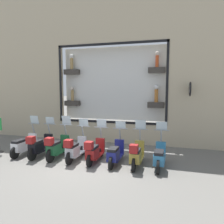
% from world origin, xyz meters
% --- Properties ---
extents(ground_plane, '(120.00, 120.00, 0.00)m').
position_xyz_m(ground_plane, '(0.00, 0.00, 0.00)').
color(ground_plane, '#66635E').
extents(building_facade, '(1.25, 36.00, 9.88)m').
position_xyz_m(building_facade, '(3.60, -0.00, 5.05)').
color(building_facade, tan).
rests_on(building_facade, ground_plane).
extents(scooter_teal_0, '(1.80, 0.61, 1.59)m').
position_xyz_m(scooter_teal_0, '(0.30, -2.79, 0.43)').
color(scooter_teal_0, black).
rests_on(scooter_teal_0, ground_plane).
extents(scooter_olive_1, '(1.80, 0.60, 1.63)m').
position_xyz_m(scooter_olive_1, '(0.23, -1.96, 0.47)').
color(scooter_olive_1, black).
rests_on(scooter_olive_1, ground_plane).
extents(scooter_navy_2, '(1.79, 0.60, 1.53)m').
position_xyz_m(scooter_navy_2, '(0.29, -1.14, 0.42)').
color(scooter_navy_2, black).
rests_on(scooter_navy_2, ground_plane).
extents(scooter_red_3, '(1.79, 0.60, 1.59)m').
position_xyz_m(scooter_red_3, '(0.23, -0.31, 0.46)').
color(scooter_red_3, black).
rests_on(scooter_red_3, ground_plane).
extents(scooter_silver_4, '(1.80, 0.60, 1.58)m').
position_xyz_m(scooter_silver_4, '(0.23, 0.52, 0.47)').
color(scooter_silver_4, black).
rests_on(scooter_silver_4, ground_plane).
extents(scooter_green_5, '(1.81, 0.60, 1.67)m').
position_xyz_m(scooter_green_5, '(0.24, 1.34, 0.49)').
color(scooter_green_5, black).
rests_on(scooter_green_5, ground_plane).
extents(scooter_black_6, '(1.81, 0.61, 1.59)m').
position_xyz_m(scooter_black_6, '(0.24, 2.17, 0.48)').
color(scooter_black_6, black).
rests_on(scooter_black_6, ground_plane).
extents(scooter_white_7, '(1.80, 0.61, 1.62)m').
position_xyz_m(scooter_white_7, '(0.30, 2.99, 0.43)').
color(scooter_white_7, black).
rests_on(scooter_white_7, ground_plane).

